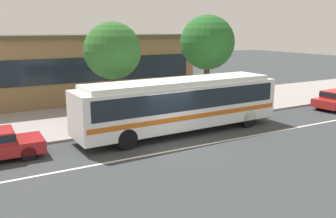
{
  "coord_description": "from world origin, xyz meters",
  "views": [
    {
      "loc": [
        -8.49,
        -14.53,
        5.49
      ],
      "look_at": [
        0.75,
        1.94,
        1.3
      ],
      "focal_mm": 38.67,
      "sensor_mm": 36.0,
      "label": 1
    }
  ],
  "objects_px": {
    "transit_bus": "(181,102)",
    "street_tree_near_stop": "(113,51)",
    "bus_stop_sign": "(237,90)",
    "street_tree_mid_block": "(207,43)",
    "pedestrian_waiting_near_sign": "(181,100)",
    "pedestrian_walking_along_curb": "(191,99)"
  },
  "relations": [
    {
      "from": "bus_stop_sign",
      "to": "transit_bus",
      "type": "bearing_deg",
      "value": -161.75
    },
    {
      "from": "transit_bus",
      "to": "street_tree_near_stop",
      "type": "distance_m",
      "value": 5.08
    },
    {
      "from": "transit_bus",
      "to": "street_tree_mid_block",
      "type": "xyz_separation_m",
      "value": [
        4.85,
        4.49,
        2.88
      ]
    },
    {
      "from": "transit_bus",
      "to": "street_tree_near_stop",
      "type": "height_order",
      "value": "street_tree_near_stop"
    },
    {
      "from": "transit_bus",
      "to": "street_tree_mid_block",
      "type": "distance_m",
      "value": 7.21
    },
    {
      "from": "transit_bus",
      "to": "pedestrian_waiting_near_sign",
      "type": "relative_size",
      "value": 6.72
    },
    {
      "from": "pedestrian_waiting_near_sign",
      "to": "street_tree_near_stop",
      "type": "xyz_separation_m",
      "value": [
        -4.07,
        0.96,
        3.12
      ]
    },
    {
      "from": "bus_stop_sign",
      "to": "pedestrian_walking_along_curb",
      "type": "bearing_deg",
      "value": 160.07
    },
    {
      "from": "pedestrian_walking_along_curb",
      "to": "transit_bus",
      "type": "bearing_deg",
      "value": -131.09
    },
    {
      "from": "bus_stop_sign",
      "to": "street_tree_mid_block",
      "type": "relative_size",
      "value": 0.37
    },
    {
      "from": "bus_stop_sign",
      "to": "street_tree_near_stop",
      "type": "xyz_separation_m",
      "value": [
        -7.71,
        1.92,
        2.61
      ]
    },
    {
      "from": "transit_bus",
      "to": "street_tree_mid_block",
      "type": "bearing_deg",
      "value": 42.84
    },
    {
      "from": "bus_stop_sign",
      "to": "street_tree_near_stop",
      "type": "relative_size",
      "value": 0.41
    },
    {
      "from": "street_tree_near_stop",
      "to": "bus_stop_sign",
      "type": "bearing_deg",
      "value": -13.99
    },
    {
      "from": "transit_bus",
      "to": "street_tree_near_stop",
      "type": "bearing_deg",
      "value": 122.62
    },
    {
      "from": "transit_bus",
      "to": "street_tree_near_stop",
      "type": "relative_size",
      "value": 1.99
    },
    {
      "from": "transit_bus",
      "to": "bus_stop_sign",
      "type": "distance_m",
      "value": 5.63
    },
    {
      "from": "bus_stop_sign",
      "to": "street_tree_mid_block",
      "type": "bearing_deg",
      "value": 100.49
    },
    {
      "from": "pedestrian_walking_along_curb",
      "to": "street_tree_near_stop",
      "type": "height_order",
      "value": "street_tree_near_stop"
    },
    {
      "from": "pedestrian_waiting_near_sign",
      "to": "pedestrian_walking_along_curb",
      "type": "bearing_deg",
      "value": 6.97
    },
    {
      "from": "pedestrian_walking_along_curb",
      "to": "street_tree_mid_block",
      "type": "height_order",
      "value": "street_tree_mid_block"
    },
    {
      "from": "bus_stop_sign",
      "to": "street_tree_mid_block",
      "type": "distance_m",
      "value": 4.03
    }
  ]
}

